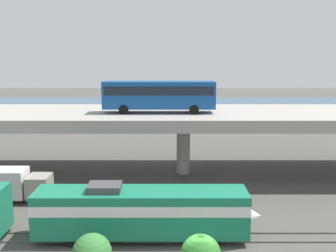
{
  "coord_description": "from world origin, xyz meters",
  "views": [
    {
      "loc": [
        -1.73,
        -22.88,
        13.48
      ],
      "look_at": [
        -1.92,
        23.15,
        4.85
      ],
      "focal_mm": 41.82,
      "sensor_mm": 36.0,
      "label": 1
    }
  ],
  "objects_px": {
    "train_locomotive": "(153,210)",
    "parked_car_3": "(187,111)",
    "transit_bus_on_overpass": "(161,94)",
    "parked_car_0": "(171,113)",
    "parked_car_2": "(299,110)",
    "parked_car_4": "(258,109)",
    "service_truck_west": "(13,184)",
    "parked_car_1": "(262,112)"
  },
  "relations": [
    {
      "from": "parked_car_3",
      "to": "parked_car_2",
      "type": "bearing_deg",
      "value": -176.73
    },
    {
      "from": "train_locomotive",
      "to": "parked_car_2",
      "type": "relative_size",
      "value": 3.68
    },
    {
      "from": "train_locomotive",
      "to": "parked_car_0",
      "type": "relative_size",
      "value": 3.72
    },
    {
      "from": "transit_bus_on_overpass",
      "to": "parked_car_0",
      "type": "bearing_deg",
      "value": 87.71
    },
    {
      "from": "parked_car_2",
      "to": "parked_car_4",
      "type": "bearing_deg",
      "value": -16.78
    },
    {
      "from": "train_locomotive",
      "to": "parked_car_0",
      "type": "height_order",
      "value": "train_locomotive"
    },
    {
      "from": "parked_car_1",
      "to": "parked_car_2",
      "type": "height_order",
      "value": "same"
    },
    {
      "from": "parked_car_1",
      "to": "parked_car_4",
      "type": "xyz_separation_m",
      "value": [
        0.32,
        5.43,
        0.0
      ]
    },
    {
      "from": "train_locomotive",
      "to": "parked_car_2",
      "type": "bearing_deg",
      "value": 61.94
    },
    {
      "from": "parked_car_3",
      "to": "train_locomotive",
      "type": "bearing_deg",
      "value": 84.74
    },
    {
      "from": "parked_car_2",
      "to": "train_locomotive",
      "type": "bearing_deg",
      "value": 61.94
    },
    {
      "from": "transit_bus_on_overpass",
      "to": "parked_car_2",
      "type": "bearing_deg",
      "value": 53.17
    },
    {
      "from": "train_locomotive",
      "to": "parked_car_3",
      "type": "height_order",
      "value": "train_locomotive"
    },
    {
      "from": "train_locomotive",
      "to": "parked_car_3",
      "type": "distance_m",
      "value": 50.31
    },
    {
      "from": "transit_bus_on_overpass",
      "to": "parked_car_0",
      "type": "height_order",
      "value": "transit_bus_on_overpass"
    },
    {
      "from": "transit_bus_on_overpass",
      "to": "parked_car_4",
      "type": "relative_size",
      "value": 2.67
    },
    {
      "from": "train_locomotive",
      "to": "parked_car_1",
      "type": "bearing_deg",
      "value": 68.33
    },
    {
      "from": "parked_car_4",
      "to": "train_locomotive",
      "type": "bearing_deg",
      "value": -109.96
    },
    {
      "from": "train_locomotive",
      "to": "parked_car_3",
      "type": "bearing_deg",
      "value": 84.74
    },
    {
      "from": "service_truck_west",
      "to": "transit_bus_on_overpass",
      "type": "bearing_deg",
      "value": 29.81
    },
    {
      "from": "parked_car_1",
      "to": "parked_car_4",
      "type": "distance_m",
      "value": 5.44
    },
    {
      "from": "parked_car_3",
      "to": "parked_car_4",
      "type": "xyz_separation_m",
      "value": [
        14.92,
        3.67,
        -0.0
      ]
    },
    {
      "from": "train_locomotive",
      "to": "transit_bus_on_overpass",
      "type": "relative_size",
      "value": 1.37
    },
    {
      "from": "parked_car_2",
      "to": "parked_car_3",
      "type": "xyz_separation_m",
      "value": [
        -22.78,
        -1.3,
        0.0
      ]
    },
    {
      "from": "parked_car_0",
      "to": "transit_bus_on_overpass",
      "type": "bearing_deg",
      "value": -92.29
    },
    {
      "from": "parked_car_2",
      "to": "parked_car_3",
      "type": "distance_m",
      "value": 22.82
    },
    {
      "from": "parked_car_0",
      "to": "train_locomotive",
      "type": "bearing_deg",
      "value": -91.84
    },
    {
      "from": "train_locomotive",
      "to": "parked_car_1",
      "type": "relative_size",
      "value": 3.59
    },
    {
      "from": "service_truck_west",
      "to": "parked_car_3",
      "type": "bearing_deg",
      "value": 67.29
    },
    {
      "from": "train_locomotive",
      "to": "transit_bus_on_overpass",
      "type": "xyz_separation_m",
      "value": [
        0.23,
        15.12,
        6.96
      ]
    },
    {
      "from": "service_truck_west",
      "to": "parked_car_2",
      "type": "height_order",
      "value": "service_truck_west"
    },
    {
      "from": "train_locomotive",
      "to": "parked_car_2",
      "type": "height_order",
      "value": "train_locomotive"
    },
    {
      "from": "parked_car_1",
      "to": "transit_bus_on_overpass",
      "type": "bearing_deg",
      "value": 60.26
    },
    {
      "from": "transit_bus_on_overpass",
      "to": "parked_car_4",
      "type": "bearing_deg",
      "value": 63.47
    },
    {
      "from": "parked_car_1",
      "to": "service_truck_west",
      "type": "bearing_deg",
      "value": 51.59
    },
    {
      "from": "transit_bus_on_overpass",
      "to": "service_truck_west",
      "type": "distance_m",
      "value": 17.27
    },
    {
      "from": "service_truck_west",
      "to": "parked_car_2",
      "type": "bearing_deg",
      "value": 47.27
    },
    {
      "from": "parked_car_1",
      "to": "parked_car_2",
      "type": "xyz_separation_m",
      "value": [
        8.19,
        3.06,
        -0.0
      ]
    },
    {
      "from": "service_truck_west",
      "to": "parked_car_4",
      "type": "xyz_separation_m",
      "value": [
        32.79,
        46.38,
        0.44
      ]
    },
    {
      "from": "train_locomotive",
      "to": "parked_car_2",
      "type": "distance_m",
      "value": 58.24
    },
    {
      "from": "train_locomotive",
      "to": "parked_car_3",
      "type": "relative_size",
      "value": 3.54
    },
    {
      "from": "train_locomotive",
      "to": "parked_car_0",
      "type": "bearing_deg",
      "value": 88.16
    }
  ]
}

